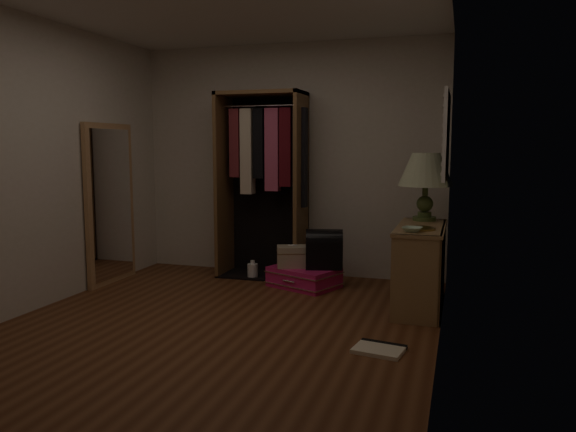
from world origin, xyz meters
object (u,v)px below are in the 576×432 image
object	(u,v)px
open_wardrobe	(266,169)
black_bag	(324,248)
train_case	(293,256)
pink_suitcase	(304,277)
console_bookshelf	(420,264)
white_jug	(253,271)
floor_mirror	(110,204)
table_lamp	(426,171)

from	to	relation	value
open_wardrobe	black_bag	size ratio (longest dim) A/B	4.84
train_case	pink_suitcase	bearing A→B (deg)	-13.11
console_bookshelf	black_bag	distance (m)	1.07
open_wardrobe	pink_suitcase	size ratio (longest dim) A/B	2.50
black_bag	white_jug	xyz separation A→B (m)	(-0.86, 0.17, -0.33)
white_jug	console_bookshelf	bearing A→B (deg)	-16.92
floor_mirror	pink_suitcase	distance (m)	2.21
white_jug	pink_suitcase	bearing A→B (deg)	-16.71
console_bookshelf	open_wardrobe	bearing A→B (deg)	157.23
black_bag	table_lamp	bearing A→B (deg)	-16.65
train_case	white_jug	bearing A→B (deg)	138.23
floor_mirror	pink_suitcase	size ratio (longest dim) A/B	2.08
console_bookshelf	open_wardrobe	xyz separation A→B (m)	(-1.75, 0.73, 0.81)
open_wardrobe	pink_suitcase	world-z (taller)	open_wardrobe
floor_mirror	black_bag	distance (m)	2.33
floor_mirror	white_jug	bearing A→B (deg)	23.38
open_wardrobe	table_lamp	size ratio (longest dim) A/B	3.17
console_bookshelf	floor_mirror	size ratio (longest dim) A/B	0.66
train_case	table_lamp	xyz separation A→B (m)	(1.33, 0.00, 0.90)
open_wardrobe	black_bag	xyz separation A→B (m)	(0.76, -0.34, -0.79)
train_case	table_lamp	bearing A→B (deg)	-20.00
floor_mirror	open_wardrobe	bearing A→B (deg)	27.44
pink_suitcase	train_case	distance (m)	0.25
table_lamp	black_bag	bearing A→B (deg)	177.86
train_case	table_lamp	distance (m)	1.61
train_case	white_jug	size ratio (longest dim) A/B	1.89
train_case	table_lamp	size ratio (longest dim) A/B	0.59
table_lamp	white_jug	bearing A→B (deg)	173.63
pink_suitcase	white_jug	bearing A→B (deg)	-173.76
console_bookshelf	white_jug	size ratio (longest dim) A/B	5.52
black_bag	table_lamp	world-z (taller)	table_lamp
table_lamp	console_bookshelf	bearing A→B (deg)	-90.71
console_bookshelf	floor_mirror	distance (m)	3.27
console_bookshelf	pink_suitcase	xyz separation A→B (m)	(-1.20, 0.37, -0.29)
floor_mirror	black_bag	world-z (taller)	floor_mirror
open_wardrobe	train_case	world-z (taller)	open_wardrobe
pink_suitcase	console_bookshelf	bearing A→B (deg)	5.91
open_wardrobe	floor_mirror	distance (m)	1.71
floor_mirror	train_case	distance (m)	2.03
table_lamp	open_wardrobe	bearing A→B (deg)	167.81
open_wardrobe	floor_mirror	bearing A→B (deg)	-152.56
floor_mirror	white_jug	xyz separation A→B (m)	(1.39, 0.60, -0.76)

